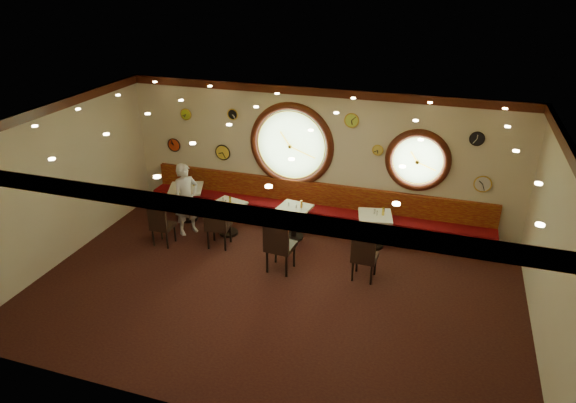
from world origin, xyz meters
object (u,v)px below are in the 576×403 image
Objects in this scene: table_b at (228,215)px; table_d at (374,227)px; table_c at (294,219)px; condiment_a_salt at (183,185)px; condiment_b_pepper at (226,202)px; condiment_c_bottle at (301,204)px; condiment_d_bottle at (383,211)px; chair_b at (217,220)px; condiment_b_bottle at (230,200)px; condiment_c_pepper at (296,206)px; condiment_a_bottle at (194,183)px; table_a at (187,199)px; condiment_c_salt at (289,204)px; condiment_b_salt at (223,200)px; chair_d at (364,252)px; waiter at (187,199)px; chair_c at (278,240)px; condiment_d_pepper at (377,213)px; condiment_d_salt at (375,212)px; condiment_a_pepper at (184,186)px.

table_d is at bearing 7.78° from table_b.
condiment_a_salt is at bearing 177.32° from table_c.
condiment_c_bottle reaches higher than condiment_b_pepper.
condiment_b_pepper is 0.57× the size of condiment_d_bottle.
chair_b is 0.73m from condiment_b_bottle.
chair_b reaches higher than condiment_c_pepper.
condiment_a_bottle is at bearing 127.33° from chair_b.
table_a is at bearing 161.15° from condiment_b_pepper.
condiment_a_bottle is 0.91× the size of condiment_b_bottle.
table_b is at bearing -169.56° from table_c.
table_b is at bearing -25.82° from condiment_a_bottle.
condiment_c_salt is 0.62× the size of condiment_b_bottle.
condiment_b_salt is at bearing -15.32° from table_a.
chair_d is at bearing -38.06° from condiment_c_bottle.
chair_b reaches higher than table_c.
table_c is 1.64m from condiment_b_salt.
condiment_a_bottle is at bearing 48.02° from waiter.
chair_c reaches higher than table_d.
condiment_d_bottle reaches higher than table_c.
chair_d reaches higher than condiment_b_pepper.
chair_b is at bearing -84.11° from condiment_b_pepper.
condiment_a_salt is 4.55m from condiment_d_pepper.
condiment_d_pepper is at bearing 3.92° from condiment_c_bottle.
chair_d is 7.98× the size of condiment_c_pepper.
condiment_c_salt is (-1.90, 1.25, 0.16)m from chair_d.
table_a is 2.69m from table_c.
condiment_c_salt is 1.00× the size of condiment_d_pepper.
table_a is at bearing -179.23° from table_d.
condiment_a_salt is at bearing 165.65° from chair_d.
condiment_c_bottle is (-1.62, 1.27, 0.20)m from chair_d.
condiment_a_salt reaches higher than condiment_b_salt.
chair_b is (-3.17, -1.09, 0.18)m from table_d.
condiment_c_bottle is (1.57, 0.27, 0.01)m from condiment_b_bottle.
chair_c reaches higher than condiment_b_bottle.
condiment_c_pepper is at bearing 7.27° from condiment_b_salt.
chair_c is at bearing -137.29° from condiment_d_bottle.
condiment_d_salt is (3.14, 1.13, 0.15)m from chair_b.
condiment_a_pepper is 4.59m from condiment_d_bottle.
condiment_b_salt is 0.97× the size of condiment_b_pepper.
chair_d reaches higher than condiment_a_salt.
table_c is at bearing -2.33° from table_a.
condiment_b_pepper is (-1.61, 1.13, 0.08)m from chair_c.
condiment_d_bottle is at bearing 0.91° from condiment_a_salt.
chair_b reaches higher than condiment_d_salt.
condiment_b_salt is at bearing 149.19° from chair_c.
table_a is at bearing -178.72° from condiment_d_salt.
condiment_d_pepper is 0.62× the size of condiment_b_bottle.
condiment_c_salt is 2.42m from condiment_a_bottle.
condiment_b_bottle reaches higher than table_a.
condiment_a_pepper reaches higher than table_c.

